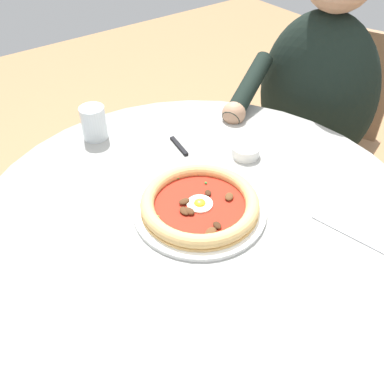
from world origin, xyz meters
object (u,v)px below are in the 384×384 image
(dining_table, at_px, (199,257))
(water_glass, at_px, (94,125))
(diner_person, at_px, (306,142))
(ramekin_capers, at_px, (246,151))
(pizza_on_plate, at_px, (200,205))
(cafe_chair_diner, at_px, (321,126))
(steak_knife, at_px, (174,141))
(fork_utensil, at_px, (349,234))

(dining_table, relative_size, water_glass, 11.05)
(diner_person, bearing_deg, ramekin_capers, -73.81)
(pizza_on_plate, height_order, ramekin_capers, pizza_on_plate)
(ramekin_capers, bearing_deg, dining_table, -67.05)
(cafe_chair_diner, bearing_deg, ramekin_capers, -73.42)
(steak_knife, xyz_separation_m, fork_utensil, (0.51, 0.09, -0.00))
(cafe_chair_diner, bearing_deg, steak_knife, -89.75)
(ramekin_capers, height_order, diner_person, diner_person)
(dining_table, height_order, fork_utensil, fork_utensil)
(water_glass, xyz_separation_m, steak_knife, (0.15, 0.16, -0.04))
(pizza_on_plate, bearing_deg, cafe_chair_diner, 108.45)
(fork_utensil, relative_size, cafe_chair_diner, 0.19)
(diner_person, distance_m, cafe_chair_diner, 0.15)
(ramekin_capers, bearing_deg, water_glass, -139.12)
(steak_knife, height_order, ramekin_capers, ramekin_capers)
(dining_table, distance_m, pizza_on_plate, 0.18)
(pizza_on_plate, xyz_separation_m, cafe_chair_diner, (-0.27, 0.80, -0.22))
(steak_knife, distance_m, cafe_chair_diner, 0.71)
(cafe_chair_diner, bearing_deg, pizza_on_plate, -71.55)
(cafe_chair_diner, bearing_deg, dining_table, -71.55)
(steak_knife, xyz_separation_m, ramekin_capers, (0.17, 0.11, 0.01))
(steak_knife, relative_size, cafe_chair_diner, 0.25)
(steak_knife, distance_m, diner_person, 0.58)
(water_glass, bearing_deg, diner_person, 74.76)
(dining_table, bearing_deg, fork_utensil, 39.82)
(water_glass, distance_m, cafe_chair_diner, 0.89)
(dining_table, distance_m, water_glass, 0.46)
(diner_person, bearing_deg, dining_table, -71.41)
(fork_utensil, bearing_deg, steak_knife, -169.68)
(pizza_on_plate, xyz_separation_m, steak_knife, (-0.26, 0.12, -0.02))
(fork_utensil, bearing_deg, diner_person, 136.33)
(diner_person, bearing_deg, fork_utensil, -43.67)
(dining_table, xyz_separation_m, cafe_chair_diner, (-0.27, 0.80, -0.05))
(dining_table, height_order, water_glass, water_glass)
(pizza_on_plate, bearing_deg, water_glass, -173.59)
(dining_table, xyz_separation_m, diner_person, (-0.22, 0.66, -0.04))
(steak_knife, xyz_separation_m, cafe_chair_diner, (-0.00, 0.68, -0.21))
(dining_table, relative_size, pizza_on_plate, 3.41)
(pizza_on_plate, height_order, cafe_chair_diner, cafe_chair_diner)
(dining_table, height_order, steak_knife, steak_knife)
(ramekin_capers, bearing_deg, fork_utensil, -3.17)
(steak_knife, relative_size, ramekin_capers, 2.95)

